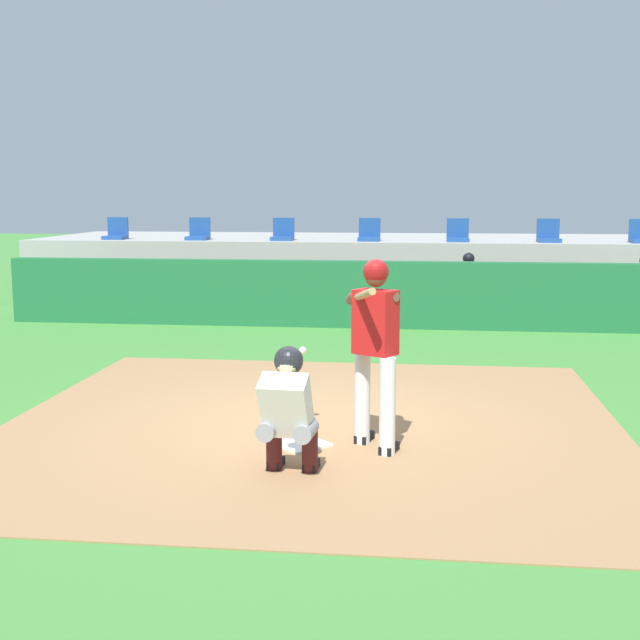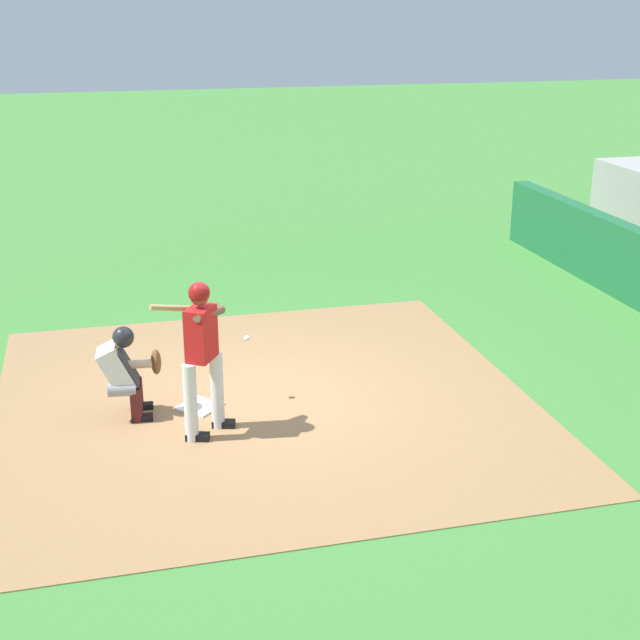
% 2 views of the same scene
% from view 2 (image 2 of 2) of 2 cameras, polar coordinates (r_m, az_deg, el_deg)
% --- Properties ---
extents(ground_plane, '(80.00, 80.00, 0.00)m').
position_cam_2_polar(ground_plane, '(11.18, -3.49, -5.13)').
color(ground_plane, '#428438').
extents(dirt_infield, '(6.40, 6.40, 0.01)m').
position_cam_2_polar(dirt_infield, '(11.18, -3.49, -5.10)').
color(dirt_infield, '#9E754C').
rests_on(dirt_infield, ground).
extents(home_plate, '(0.62, 0.62, 0.02)m').
position_cam_2_polar(home_plate, '(11.06, -7.59, -5.41)').
color(home_plate, white).
rests_on(home_plate, dirt_infield).
extents(batter_at_plate, '(0.55, 0.91, 1.80)m').
position_cam_2_polar(batter_at_plate, '(10.03, -7.42, -1.81)').
color(batter_at_plate, silver).
rests_on(batter_at_plate, ground).
extents(catcher_crouched, '(0.51, 1.82, 1.13)m').
position_cam_2_polar(catcher_crouched, '(10.78, -12.08, -3.00)').
color(catcher_crouched, gray).
rests_on(catcher_crouched, ground).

